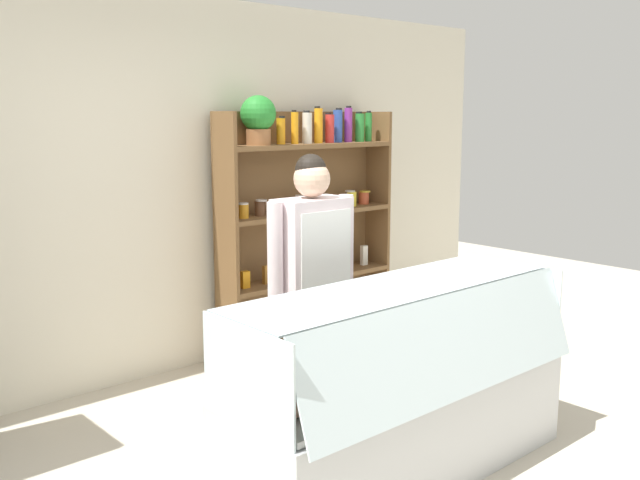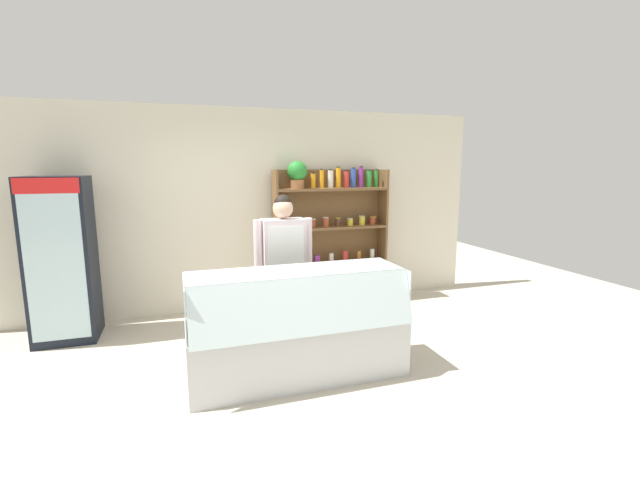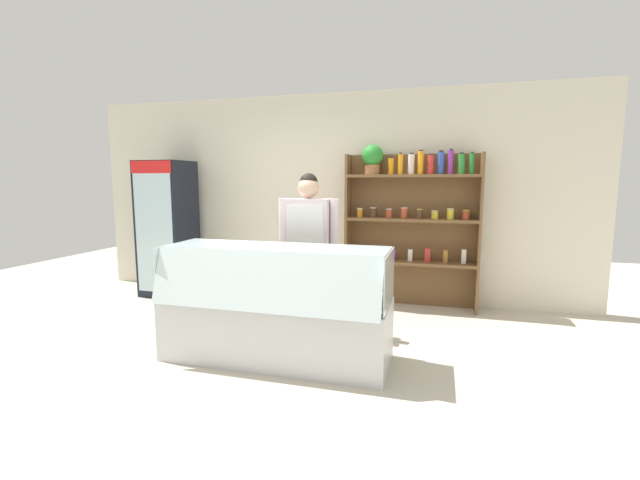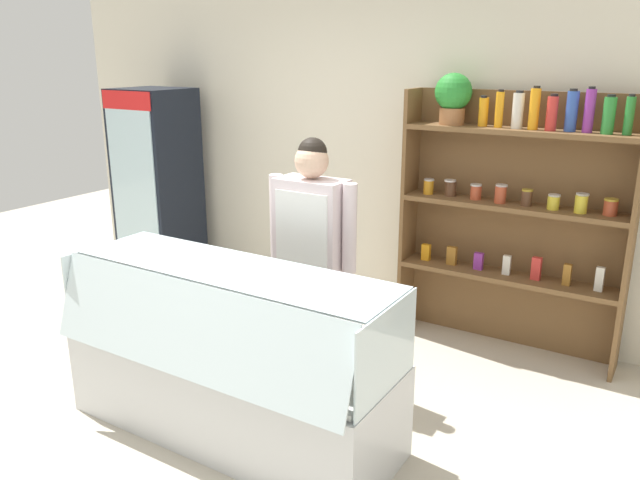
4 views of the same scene
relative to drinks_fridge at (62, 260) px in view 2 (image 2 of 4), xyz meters
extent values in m
plane|color=beige|center=(2.11, -1.69, -0.92)|extent=(12.00, 12.00, 0.00)
cube|color=silver|center=(2.11, 0.53, 0.43)|extent=(6.80, 0.10, 2.70)
cube|color=black|center=(0.00, 0.01, 0.00)|extent=(0.64, 0.59, 1.84)
cube|color=silver|center=(0.00, -0.29, 0.00)|extent=(0.56, 0.01, 1.64)
cube|color=red|center=(0.00, -0.30, 0.83)|extent=(0.60, 0.01, 0.16)
cylinder|color=#2D8C38|center=(-0.19, -0.23, -0.59)|extent=(0.06, 0.06, 0.15)
cylinder|color=purple|center=(-0.06, -0.23, -0.57)|extent=(0.06, 0.06, 0.20)
cylinder|color=#2D8C38|center=(0.06, -0.23, -0.56)|extent=(0.05, 0.05, 0.22)
cylinder|color=purple|center=(0.19, -0.23, -0.57)|extent=(0.07, 0.07, 0.20)
cylinder|color=#2D8C38|center=(-0.17, -0.23, -0.09)|extent=(0.07, 0.07, 0.20)
cylinder|color=#9E6623|center=(0.00, -0.23, -0.10)|extent=(0.06, 0.06, 0.18)
cylinder|color=#9E6623|center=(0.17, -0.23, -0.09)|extent=(0.05, 0.05, 0.20)
cylinder|color=silver|center=(-0.19, -0.23, 0.39)|extent=(0.07, 0.07, 0.19)
cylinder|color=#3356B2|center=(-0.06, -0.23, 0.39)|extent=(0.05, 0.05, 0.20)
cylinder|color=purple|center=(0.06, -0.23, 0.39)|extent=(0.06, 0.06, 0.20)
cylinder|color=#3356B2|center=(0.19, -0.23, 0.37)|extent=(0.06, 0.06, 0.16)
cube|color=brown|center=(3.27, 0.39, 0.03)|extent=(1.61, 0.02, 1.89)
cube|color=brown|center=(2.48, 0.25, 0.03)|extent=(0.03, 0.28, 1.89)
cube|color=brown|center=(4.06, 0.25, 0.03)|extent=(0.03, 0.28, 1.89)
cube|color=brown|center=(3.27, 0.25, -0.35)|extent=(1.55, 0.28, 0.04)
cube|color=brown|center=(3.27, 0.25, 0.18)|extent=(1.55, 0.28, 0.04)
cube|color=brown|center=(3.27, 0.25, 0.71)|extent=(1.55, 0.28, 0.04)
cylinder|color=#996038|center=(2.78, 0.25, 0.79)|extent=(0.18, 0.18, 0.12)
sphere|color=#27842D|center=(2.78, 0.25, 0.96)|extent=(0.27, 0.27, 0.27)
cylinder|color=orange|center=(3.00, 0.27, 0.83)|extent=(0.07, 0.07, 0.20)
cylinder|color=black|center=(3.00, 0.25, 0.93)|extent=(0.04, 0.04, 0.02)
cylinder|color=orange|center=(3.12, 0.24, 0.85)|extent=(0.06, 0.06, 0.24)
cylinder|color=black|center=(3.12, 0.25, 0.98)|extent=(0.04, 0.04, 0.02)
cylinder|color=silver|center=(3.25, 0.24, 0.85)|extent=(0.08, 0.08, 0.24)
cylinder|color=black|center=(3.25, 0.25, 0.97)|extent=(0.05, 0.05, 0.02)
cylinder|color=orange|center=(3.36, 0.23, 0.86)|extent=(0.07, 0.07, 0.27)
cylinder|color=black|center=(3.36, 0.25, 1.01)|extent=(0.04, 0.04, 0.02)
cylinder|color=red|center=(3.47, 0.23, 0.84)|extent=(0.07, 0.07, 0.22)
cylinder|color=black|center=(3.47, 0.25, 0.96)|extent=(0.05, 0.05, 0.02)
cylinder|color=#3356B2|center=(3.59, 0.26, 0.86)|extent=(0.08, 0.08, 0.26)
cylinder|color=black|center=(3.59, 0.25, 1.00)|extent=(0.05, 0.05, 0.02)
cylinder|color=purple|center=(3.70, 0.25, 0.87)|extent=(0.07, 0.07, 0.28)
cylinder|color=black|center=(3.70, 0.25, 1.01)|extent=(0.04, 0.04, 0.02)
cylinder|color=#2D8C38|center=(3.82, 0.24, 0.84)|extent=(0.08, 0.08, 0.23)
cylinder|color=black|center=(3.82, 0.25, 0.97)|extent=(0.05, 0.05, 0.02)
cylinder|color=#2D8C38|center=(3.94, 0.25, 0.85)|extent=(0.06, 0.06, 0.24)
cylinder|color=black|center=(3.94, 0.25, 0.97)|extent=(0.04, 0.04, 0.02)
cylinder|color=orange|center=(2.63, 0.25, 0.25)|extent=(0.08, 0.08, 0.10)
cylinder|color=silver|center=(2.63, 0.25, 0.31)|extent=(0.08, 0.08, 0.01)
cylinder|color=brown|center=(2.80, 0.27, 0.25)|extent=(0.08, 0.08, 0.11)
cylinder|color=silver|center=(2.80, 0.25, 0.32)|extent=(0.08, 0.08, 0.01)
cylinder|color=#BF4C2D|center=(3.00, 0.26, 0.25)|extent=(0.08, 0.08, 0.10)
cylinder|color=silver|center=(3.00, 0.25, 0.31)|extent=(0.08, 0.08, 0.01)
cylinder|color=#BF4C2D|center=(3.18, 0.24, 0.26)|extent=(0.08, 0.08, 0.12)
cylinder|color=silver|center=(3.18, 0.25, 0.32)|extent=(0.08, 0.08, 0.01)
cylinder|color=brown|center=(3.36, 0.25, 0.25)|extent=(0.07, 0.07, 0.10)
cylinder|color=gold|center=(3.36, 0.25, 0.31)|extent=(0.07, 0.07, 0.01)
cylinder|color=yellow|center=(3.54, 0.24, 0.24)|extent=(0.08, 0.08, 0.09)
cylinder|color=silver|center=(3.54, 0.25, 0.29)|extent=(0.08, 0.08, 0.01)
cylinder|color=yellow|center=(3.72, 0.23, 0.26)|extent=(0.08, 0.08, 0.12)
cylinder|color=silver|center=(3.72, 0.25, 0.32)|extent=(0.08, 0.08, 0.01)
cylinder|color=#BF4C2D|center=(3.90, 0.26, 0.25)|extent=(0.09, 0.09, 0.10)
cylinder|color=gold|center=(3.90, 0.25, 0.31)|extent=(0.09, 0.09, 0.01)
cube|color=orange|center=(2.64, 0.25, -0.27)|extent=(0.07, 0.04, 0.13)
cube|color=#9E6623|center=(2.85, 0.25, -0.26)|extent=(0.07, 0.04, 0.14)
cube|color=purple|center=(3.06, 0.25, -0.27)|extent=(0.07, 0.04, 0.13)
cube|color=silver|center=(3.27, 0.25, -0.26)|extent=(0.06, 0.04, 0.14)
cube|color=red|center=(3.48, 0.25, -0.25)|extent=(0.07, 0.04, 0.17)
cube|color=#9E6623|center=(3.69, 0.25, -0.26)|extent=(0.05, 0.04, 0.15)
cube|color=silver|center=(3.90, 0.25, -0.25)|extent=(0.06, 0.04, 0.17)
cube|color=silver|center=(2.25, -1.67, -0.64)|extent=(1.98, 0.68, 0.55)
cube|color=white|center=(2.25, -1.67, -0.35)|extent=(1.92, 0.62, 0.03)
cube|color=silver|center=(2.25, -1.99, -0.14)|extent=(1.94, 0.16, 0.47)
cube|color=silver|center=(2.25, -1.62, 0.08)|extent=(1.94, 0.52, 0.01)
cube|color=silver|center=(1.27, -1.67, -0.14)|extent=(0.01, 0.64, 0.45)
cube|color=silver|center=(3.23, -1.67, -0.14)|extent=(0.01, 0.64, 0.45)
cube|color=tan|center=(1.42, -1.59, -0.31)|extent=(0.17, 0.14, 0.04)
cube|color=white|center=(1.42, -1.79, -0.31)|extent=(0.05, 0.03, 0.02)
cube|color=tan|center=(1.63, -1.59, -0.31)|extent=(0.16, 0.13, 0.04)
cube|color=white|center=(1.63, -1.79, -0.31)|extent=(0.05, 0.03, 0.02)
cube|color=tan|center=(1.83, -1.59, -0.31)|extent=(0.17, 0.13, 0.04)
cube|color=white|center=(1.83, -1.79, -0.31)|extent=(0.05, 0.03, 0.02)
cube|color=tan|center=(2.04, -1.59, -0.31)|extent=(0.17, 0.13, 0.05)
cube|color=white|center=(2.04, -1.79, -0.31)|extent=(0.05, 0.03, 0.02)
cube|color=beige|center=(2.25, -1.59, -0.31)|extent=(0.16, 0.14, 0.05)
cube|color=white|center=(2.25, -1.79, -0.31)|extent=(0.05, 0.03, 0.02)
cube|color=tan|center=(2.45, -1.59, -0.31)|extent=(0.16, 0.10, 0.05)
cube|color=white|center=(2.45, -1.79, -0.31)|extent=(0.05, 0.03, 0.02)
cube|color=tan|center=(2.66, -1.59, -0.30)|extent=(0.16, 0.11, 0.06)
cube|color=white|center=(2.66, -1.79, -0.31)|extent=(0.05, 0.03, 0.02)
cube|color=tan|center=(2.87, -1.59, -0.31)|extent=(0.16, 0.12, 0.05)
cube|color=white|center=(2.87, -1.79, -0.31)|extent=(0.05, 0.03, 0.02)
cube|color=beige|center=(3.07, -1.59, -0.30)|extent=(0.16, 0.12, 0.06)
cube|color=white|center=(3.07, -1.79, -0.31)|extent=(0.05, 0.03, 0.02)
cylinder|color=tan|center=(1.44, -1.77, -0.26)|extent=(0.20, 0.18, 0.15)
cylinder|color=#A35B4C|center=(1.66, -1.77, -0.26)|extent=(0.16, 0.16, 0.15)
cylinder|color=#A35B4C|center=(1.88, -1.77, -0.25)|extent=(0.18, 0.16, 0.16)
cylinder|color=white|center=(2.74, -1.75, -0.22)|extent=(0.07, 0.07, 0.22)
cylinder|color=white|center=(2.84, -1.75, -0.24)|extent=(0.07, 0.07, 0.19)
cylinder|color=#4C4233|center=(2.21, -0.89, -0.54)|extent=(0.13, 0.13, 0.76)
cylinder|color=#4C4233|center=(2.41, -0.89, -0.54)|extent=(0.13, 0.13, 0.76)
cube|color=silver|center=(2.31, -0.89, 0.16)|extent=(0.45, 0.24, 0.63)
cube|color=white|center=(2.31, -1.02, -0.18)|extent=(0.38, 0.01, 1.17)
cylinder|color=silver|center=(2.03, -0.89, 0.19)|extent=(0.09, 0.09, 0.57)
cylinder|color=silver|center=(2.58, -0.89, 0.19)|extent=(0.09, 0.09, 0.57)
sphere|color=#D8AD8E|center=(2.31, -0.89, 0.58)|extent=(0.21, 0.21, 0.21)
sphere|color=black|center=(2.31, -0.88, 0.64)|extent=(0.18, 0.18, 0.18)
camera|label=1|loc=(-0.40, -4.01, 0.95)|focal=40.00mm
camera|label=2|loc=(1.27, -5.29, 1.02)|focal=24.00mm
camera|label=3|loc=(3.60, -5.06, 0.65)|focal=24.00mm
camera|label=4|loc=(4.37, -4.13, 1.23)|focal=35.00mm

